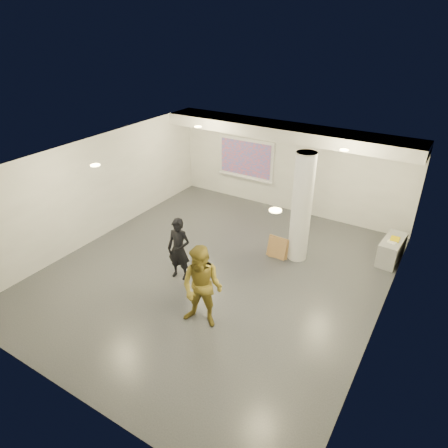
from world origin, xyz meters
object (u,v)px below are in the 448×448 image
Objects in this scene: column at (301,208)px; man at (202,287)px; projection_screen at (246,159)px; credenza at (391,250)px; woman at (179,249)px.

column is 3.66m from man.
projection_screen is 1.84× the size of credenza.
man is (2.39, -6.20, -0.58)m from projection_screen.
projection_screen reaches higher than woman.
column is at bearing 68.85° from man.
projection_screen reaches higher than man.
woman is 1.85m from man.
credenza is 5.70m from woman.
credenza is at bearing 48.35° from man.
woman is at bearing 132.69° from man.
column is 2.63× the size of credenza.
column reaches higher than man.
column is 4.08m from projection_screen.
man is at bearing -47.34° from woman.
woman is (0.92, -5.08, -0.71)m from projection_screen.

